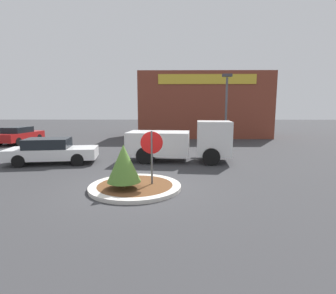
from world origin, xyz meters
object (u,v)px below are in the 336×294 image
stop_sign (152,148)px  light_pole (226,104)px  parked_sedan_white (52,151)px  parked_sedan_red (19,135)px  utility_truck (182,141)px

stop_sign → light_pole: (4.73, 10.06, 1.76)m
parked_sedan_white → parked_sedan_red: (-6.31, 7.94, 0.03)m
stop_sign → parked_sedan_white: (-5.63, 4.20, -0.78)m
stop_sign → parked_sedan_red: size_ratio=0.47×
utility_truck → parked_sedan_red: size_ratio=1.29×
utility_truck → parked_sedan_red: bearing=156.4°
parked_sedan_red → light_pole: 16.99m
stop_sign → utility_truck: size_ratio=0.37×
utility_truck → parked_sedan_white: size_ratio=1.21×
parked_sedan_white → parked_sedan_red: 10.14m
stop_sign → parked_sedan_white: bearing=143.3°
stop_sign → parked_sedan_red: (-11.94, 12.15, -0.75)m
parked_sedan_white → stop_sign: bearing=-45.5°
stop_sign → utility_truck: (1.30, 4.88, -0.34)m
stop_sign → parked_sedan_white: stop_sign is taller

